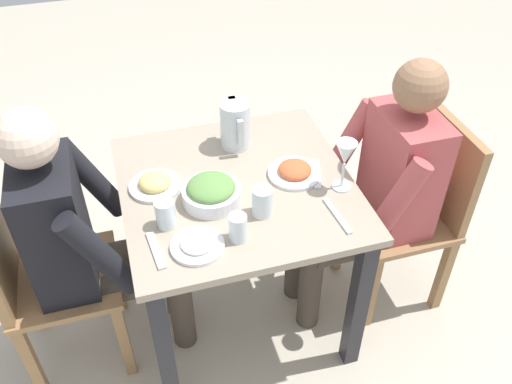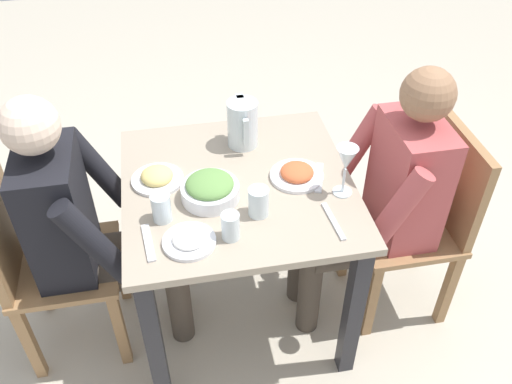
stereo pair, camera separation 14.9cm
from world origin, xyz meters
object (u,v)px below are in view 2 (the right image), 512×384
(diner_far, at_px, (383,195))
(chair_near, at_px, (39,258))
(salad_bowl, at_px, (210,189))
(plate_fries, at_px, (157,177))
(water_pitcher, at_px, (243,124))
(water_glass_by_pitcher, at_px, (259,202))
(plate_rice_curry, at_px, (297,174))
(diner_near, at_px, (87,223))
(water_glass_far_right, at_px, (231,226))
(chair_far, at_px, (425,216))
(water_glass_near_right, at_px, (161,208))
(wine_glass, at_px, (346,161))
(plate_yoghurt, at_px, (189,240))
(dining_table, at_px, (238,210))

(diner_far, bearing_deg, chair_near, -92.33)
(salad_bowl, xyz_separation_m, plate_fries, (-0.13, -0.18, -0.02))
(diner_far, xyz_separation_m, salad_bowl, (0.01, -0.66, 0.14))
(diner_far, height_order, water_pitcher, diner_far)
(salad_bowl, height_order, water_glass_by_pitcher, water_glass_by_pitcher)
(plate_rice_curry, distance_m, water_glass_by_pitcher, 0.25)
(diner_near, bearing_deg, salad_bowl, 82.28)
(salad_bowl, bearing_deg, water_glass_far_right, 11.13)
(diner_far, xyz_separation_m, water_pitcher, (-0.29, -0.50, 0.20))
(chair_far, relative_size, water_pitcher, 4.54)
(water_glass_near_right, distance_m, wine_glass, 0.65)
(water_pitcher, relative_size, plate_yoghurt, 1.08)
(dining_table, distance_m, chair_near, 0.77)
(water_pitcher, relative_size, wine_glass, 0.97)
(diner_near, distance_m, diner_far, 1.11)
(chair_near, bearing_deg, water_pitcher, 106.38)
(diner_far, height_order, salad_bowl, diner_far)
(salad_bowl, bearing_deg, water_glass_by_pitcher, 53.38)
(chair_far, distance_m, water_glass_far_right, 0.90)
(plate_rice_curry, bearing_deg, chair_far, 84.95)
(diner_near, height_order, plate_rice_curry, diner_near)
(water_glass_by_pitcher, bearing_deg, salad_bowl, -126.62)
(water_glass_by_pitcher, bearing_deg, diner_far, 103.13)
(dining_table, relative_size, diner_near, 0.72)
(chair_near, height_order, water_glass_by_pitcher, chair_near)
(chair_far, relative_size, plate_rice_curry, 4.33)
(water_glass_near_right, height_order, water_glass_far_right, water_glass_near_right)
(water_glass_far_right, bearing_deg, chair_near, -111.14)
(water_glass_far_right, bearing_deg, water_pitcher, 165.94)
(dining_table, distance_m, plate_yoghurt, 0.37)
(plate_rice_curry, bearing_deg, water_glass_far_right, -47.60)
(diner_far, bearing_deg, water_glass_by_pitcher, -76.87)
(chair_far, xyz_separation_m, wine_glass, (0.07, -0.40, 0.39))
(plate_fries, height_order, plate_yoghurt, plate_fries)
(water_pitcher, xyz_separation_m, plate_fries, (0.17, -0.35, -0.08))
(chair_near, relative_size, water_glass_near_right, 8.39)
(dining_table, distance_m, plate_fries, 0.33)
(chair_near, height_order, wine_glass, wine_glass)
(chair_far, bearing_deg, plate_fries, -96.65)
(chair_near, relative_size, chair_far, 1.00)
(water_pitcher, distance_m, plate_yoghurt, 0.58)
(plate_fries, distance_m, water_glass_near_right, 0.21)
(plate_fries, relative_size, wine_glass, 0.97)
(dining_table, relative_size, salad_bowl, 4.07)
(diner_far, bearing_deg, wine_glass, -71.23)
(chair_near, relative_size, salad_bowl, 4.19)
(chair_near, xyz_separation_m, water_pitcher, (-0.24, 0.82, 0.34))
(chair_far, relative_size, plate_yoghurt, 4.92)
(plate_fries, relative_size, water_glass_by_pitcher, 1.80)
(water_glass_near_right, bearing_deg, plate_fries, -178.13)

